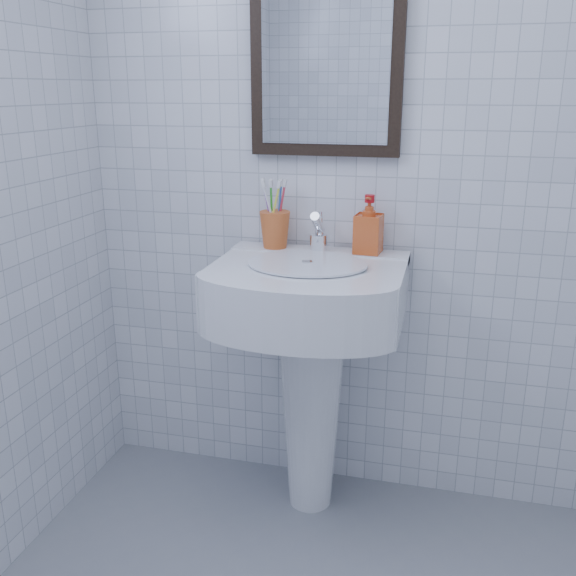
# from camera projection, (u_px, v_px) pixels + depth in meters

# --- Properties ---
(wall_back) EXTENTS (2.20, 0.02, 2.50)m
(wall_back) POSITION_uv_depth(u_px,v_px,m) (398.00, 154.00, 2.11)
(wall_back) COLOR white
(wall_back) RESTS_ON ground
(washbasin) EXTENTS (0.61, 0.44, 0.93)m
(washbasin) POSITION_uv_depth(u_px,v_px,m) (310.00, 346.00, 2.16)
(washbasin) COLOR white
(washbasin) RESTS_ON ground
(faucet) EXTENTS (0.06, 0.13, 0.15)m
(faucet) POSITION_uv_depth(u_px,v_px,m) (318.00, 235.00, 2.16)
(faucet) COLOR silver
(faucet) RESTS_ON washbasin
(toothbrush_cup) EXTENTS (0.12, 0.12, 0.13)m
(toothbrush_cup) POSITION_uv_depth(u_px,v_px,m) (275.00, 230.00, 2.21)
(toothbrush_cup) COLOR #CC5C26
(toothbrush_cup) RESTS_ON washbasin
(soap_dispenser) EXTENTS (0.10, 0.10, 0.19)m
(soap_dispenser) POSITION_uv_depth(u_px,v_px,m) (369.00, 224.00, 2.13)
(soap_dispenser) COLOR #B82E11
(soap_dispenser) RESTS_ON washbasin
(wall_mirror) EXTENTS (0.50, 0.04, 0.62)m
(wall_mirror) POSITION_uv_depth(u_px,v_px,m) (326.00, 58.00, 2.06)
(wall_mirror) COLOR black
(wall_mirror) RESTS_ON wall_back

